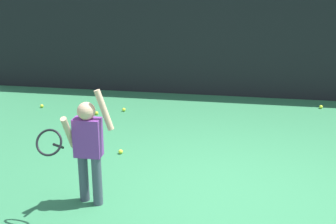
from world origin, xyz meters
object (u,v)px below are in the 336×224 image
object	(u,v)px
tennis_ball_2	(97,113)
tennis_ball_5	(81,142)
tennis_ball_4	(121,152)
tennis_ball_6	(321,107)
tennis_ball_8	(124,110)
tennis_ball_3	(42,106)
tennis_player	(87,144)

from	to	relation	value
tennis_ball_2	tennis_ball_5	size ratio (longest dim) A/B	1.00
tennis_ball_2	tennis_ball_5	distance (m)	1.39
tennis_ball_2	tennis_ball_4	distance (m)	1.87
tennis_ball_4	tennis_ball_6	xyz separation A→B (m)	(3.19, 2.72, 0.00)
tennis_ball_4	tennis_ball_8	xyz separation A→B (m)	(-0.47, 1.92, 0.00)
tennis_ball_5	tennis_ball_6	world-z (taller)	same
tennis_ball_4	tennis_ball_5	distance (m)	0.75
tennis_ball_8	tennis_ball_4	bearing A→B (deg)	-76.25
tennis_ball_4	tennis_ball_5	size ratio (longest dim) A/B	1.00
tennis_ball_4	tennis_ball_3	bearing A→B (deg)	138.00
tennis_ball_3	tennis_ball_4	xyz separation A→B (m)	(2.08, -1.87, 0.00)
tennis_player	tennis_ball_2	xyz separation A→B (m)	(-0.93, 3.04, -0.69)
tennis_player	tennis_ball_6	world-z (taller)	tennis_player
tennis_ball_5	tennis_ball_6	xyz separation A→B (m)	(3.89, 2.45, 0.00)
tennis_ball_2	tennis_ball_6	world-z (taller)	same
tennis_ball_3	tennis_ball_5	distance (m)	2.12
tennis_ball_2	tennis_ball_8	bearing A→B (deg)	33.15
tennis_ball_5	tennis_ball_6	bearing A→B (deg)	32.23
tennis_ball_4	tennis_ball_8	world-z (taller)	same
tennis_ball_4	tennis_ball_5	world-z (taller)	same
tennis_ball_6	tennis_ball_5	bearing A→B (deg)	-147.77
tennis_ball_2	tennis_ball_5	bearing A→B (deg)	-81.59
tennis_ball_3	tennis_ball_6	bearing A→B (deg)	9.13
tennis_ball_3	tennis_ball_2	bearing A→B (deg)	-11.38
tennis_ball_2	tennis_player	bearing A→B (deg)	-72.96
tennis_ball_2	tennis_ball_3	bearing A→B (deg)	168.62
tennis_ball_3	tennis_ball_5	size ratio (longest dim) A/B	1.00
tennis_ball_6	tennis_ball_4	bearing A→B (deg)	-139.57
tennis_ball_3	tennis_ball_8	bearing A→B (deg)	1.74
tennis_player	tennis_ball_3	xyz separation A→B (m)	(-2.11, 3.28, -0.69)
tennis_ball_4	tennis_ball_8	size ratio (longest dim) A/B	1.00
tennis_ball_3	tennis_ball_5	bearing A→B (deg)	-49.46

